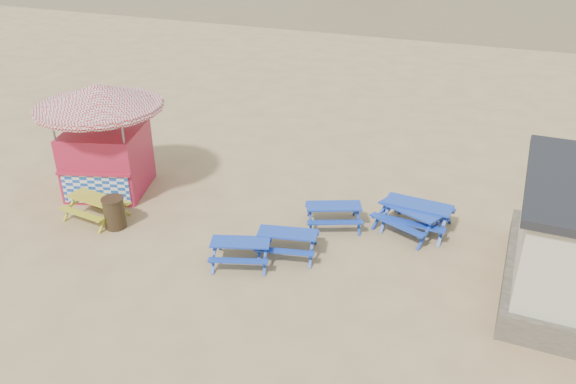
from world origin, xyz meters
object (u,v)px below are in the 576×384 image
at_px(picnic_table_blue_a, 333,215).
at_px(ice_cream_kiosk, 102,125).
at_px(picnic_table_yellow, 96,208).
at_px(picnic_table_blue_b, 409,220).
at_px(litter_bin, 114,213).

xyz_separation_m(picnic_table_blue_a, ice_cream_kiosk, (-7.98, -0.71, 2.04)).
bearing_deg(picnic_table_yellow, picnic_table_blue_b, 24.10).
distance_m(picnic_table_blue_b, picnic_table_yellow, 9.84).
distance_m(picnic_table_blue_a, litter_bin, 6.76).
bearing_deg(ice_cream_kiosk, picnic_table_blue_a, -13.70).
bearing_deg(picnic_table_blue_b, ice_cream_kiosk, -150.63).
relative_size(picnic_table_blue_b, ice_cream_kiosk, 0.43).
bearing_deg(litter_bin, picnic_table_blue_a, 24.27).
bearing_deg(ice_cream_kiosk, litter_bin, -67.28).
relative_size(picnic_table_blue_a, picnic_table_yellow, 1.12).
height_order(picnic_table_yellow, ice_cream_kiosk, ice_cream_kiosk).
bearing_deg(picnic_table_blue_b, picnic_table_blue_a, -143.11).
height_order(picnic_table_blue_a, picnic_table_yellow, picnic_table_yellow).
relative_size(ice_cream_kiosk, litter_bin, 5.36).
relative_size(picnic_table_blue_a, ice_cream_kiosk, 0.39).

